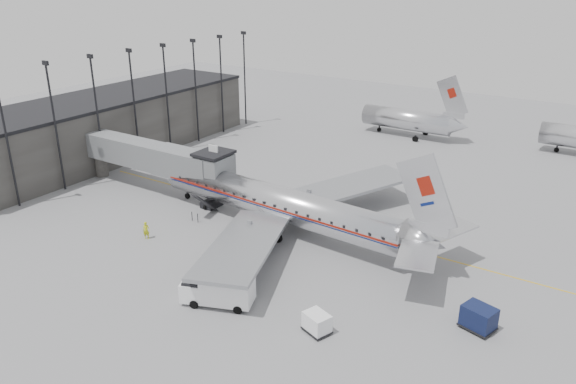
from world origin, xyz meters
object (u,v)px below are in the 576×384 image
object	(u,v)px
service_van	(218,288)
baggage_cart_navy	(479,318)
airliner	(283,205)
ramp_worker	(146,230)
baggage_cart_white	(317,323)

from	to	relation	value
service_van	baggage_cart_navy	size ratio (longest dim) A/B	2.18
airliner	baggage_cart_navy	distance (m)	22.24
airliner	ramp_worker	size ratio (longest dim) A/B	19.97
service_van	baggage_cart_white	size ratio (longest dim) A/B	2.57
airliner	ramp_worker	distance (m)	13.70
baggage_cart_white	service_van	bearing A→B (deg)	-152.89
service_van	baggage_cart_navy	xyz separation A→B (m)	(18.15, 7.82, -0.41)
baggage_cart_navy	airliner	bearing A→B (deg)	179.90
service_van	ramp_worker	world-z (taller)	service_van
airliner	ramp_worker	bearing A→B (deg)	-135.11
airliner	ramp_worker	world-z (taller)	airliner
ramp_worker	service_van	bearing A→B (deg)	-50.78
airliner	baggage_cart_navy	xyz separation A→B (m)	(21.30, -6.15, -1.82)
baggage_cart_white	ramp_worker	xyz separation A→B (m)	(-21.73, 4.00, 0.06)
airliner	ramp_worker	xyz separation A→B (m)	(-10.19, -8.96, -1.93)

